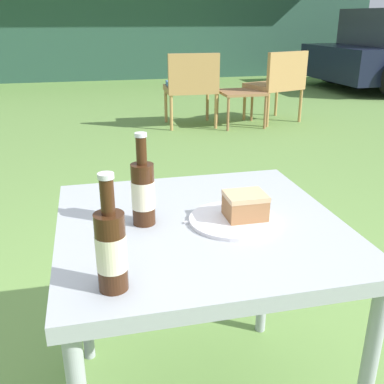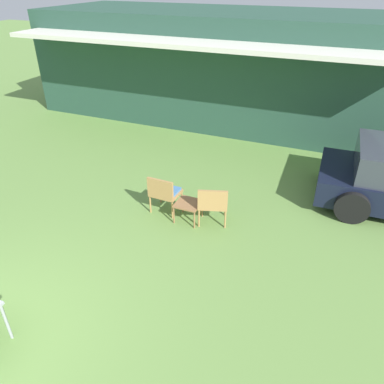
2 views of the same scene
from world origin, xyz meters
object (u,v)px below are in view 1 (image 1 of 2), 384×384
cake_on_plate (240,212)px  cola_bottle_far (111,249)px  cola_bottle_near (143,192)px  wicker_chair_plain (278,81)px  garden_side_table (241,95)px  wicker_chair_cushioned (191,84)px  patio_table (200,245)px

cake_on_plate → cola_bottle_far: bearing=-144.8°
cola_bottle_near → wicker_chair_plain: bearing=62.0°
wicker_chair_plain → garden_side_table: (-0.49, -0.08, -0.13)m
wicker_chair_cushioned → cake_on_plate: wicker_chair_cushioned is taller
cake_on_plate → cola_bottle_near: size_ratio=0.98×
wicker_chair_cushioned → cola_bottle_far: bearing=76.9°
cola_bottle_near → wicker_chair_cushioned: bearing=75.2°
garden_side_table → cola_bottle_far: size_ratio=1.96×
cola_bottle_far → cola_bottle_near: bearing=71.1°
cola_bottle_far → garden_side_table: bearing=67.6°
wicker_chair_plain → cola_bottle_far: 4.82m
garden_side_table → wicker_chair_cushioned: bearing=170.7°
wicker_chair_cushioned → patio_table: 4.12m
cola_bottle_near → patio_table: bearing=-9.8°
patio_table → cake_on_plate: size_ratio=3.11×
wicker_chair_cushioned → cola_bottle_near: 4.14m
patio_table → cake_on_plate: bearing=-10.0°
cola_bottle_near → cola_bottle_far: same height
wicker_chair_plain → cola_bottle_near: bearing=43.6°
cake_on_plate → cola_bottle_far: cola_bottle_far is taller
wicker_chair_plain → cola_bottle_near: cola_bottle_near is taller
wicker_chair_plain → patio_table: size_ratio=1.09×
wicker_chair_plain → garden_side_table: bearing=-9.4°
cola_bottle_near → cola_bottle_far: size_ratio=1.00×
wicker_chair_cushioned → garden_side_table: bearing=172.7°
garden_side_table → patio_table: size_ratio=0.64×
patio_table → cola_bottle_far: bearing=-132.9°
garden_side_table → cola_bottle_near: 4.24m
wicker_chair_cushioned → cake_on_plate: bearing=80.9°
wicker_chair_cushioned → wicker_chair_plain: (1.06, -0.02, 0.00)m
patio_table → cola_bottle_near: bearing=170.2°
patio_table → cola_bottle_far: 0.41m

